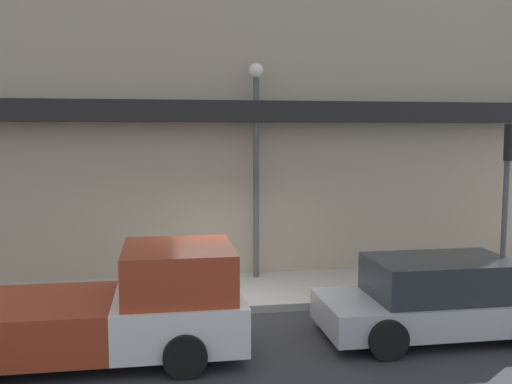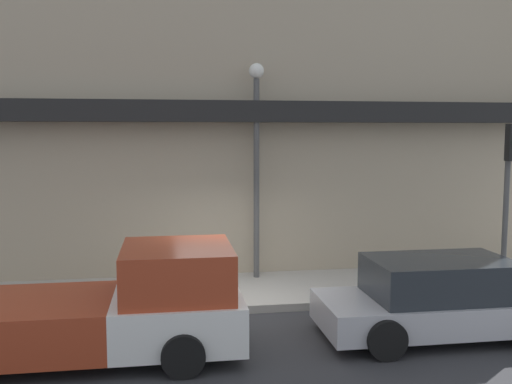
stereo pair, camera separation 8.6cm
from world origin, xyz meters
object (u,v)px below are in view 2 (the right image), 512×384
object	(u,v)px
street_lamp	(256,144)
traffic_light	(509,177)
fire_hydrant	(134,288)
parked_car	(439,299)
pickup_truck	(104,309)

from	to	relation	value
street_lamp	traffic_light	xyz separation A→B (m)	(5.28, -1.99, -0.69)
traffic_light	fire_hydrant	bearing A→B (deg)	178.90
parked_car	fire_hydrant	size ratio (longest dim) A/B	6.11
pickup_truck	fire_hydrant	distance (m)	2.24
fire_hydrant	street_lamp	xyz separation A→B (m)	(2.80, 1.84, 2.88)
street_lamp	traffic_light	bearing A→B (deg)	-20.68
pickup_truck	fire_hydrant	bearing A→B (deg)	78.67
pickup_truck	fire_hydrant	world-z (taller)	pickup_truck
street_lamp	pickup_truck	bearing A→B (deg)	-128.16
parked_car	street_lamp	size ratio (longest dim) A/B	0.85
pickup_truck	traffic_light	size ratio (longest dim) A/B	1.43
parked_car	street_lamp	distance (m)	5.55
fire_hydrant	street_lamp	size ratio (longest dim) A/B	0.14
fire_hydrant	street_lamp	bearing A→B (deg)	33.22
fire_hydrant	traffic_light	xyz separation A→B (m)	(8.08, -0.16, 2.18)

